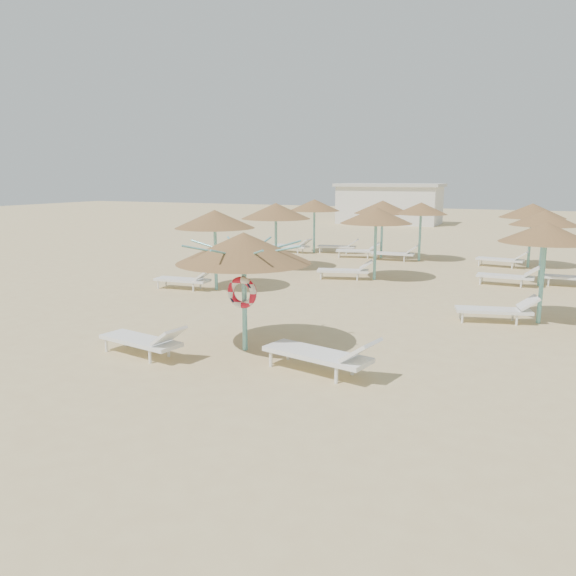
% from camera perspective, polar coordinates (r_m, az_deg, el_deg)
% --- Properties ---
extents(ground, '(120.00, 120.00, 0.00)m').
position_cam_1_polar(ground, '(12.60, -2.93, -6.13)').
color(ground, '#CEB87D').
rests_on(ground, ground).
extents(main_palapa, '(2.90, 2.90, 2.60)m').
position_cam_1_polar(main_palapa, '(12.03, -4.53, 4.03)').
color(main_palapa, '#6DBDBB').
rests_on(main_palapa, ground).
extents(lounger_main_a, '(2.18, 0.99, 0.76)m').
position_cam_1_polar(lounger_main_a, '(12.31, -14.32, -5.13)').
color(lounger_main_a, white).
rests_on(lounger_main_a, ground).
extents(lounger_main_b, '(2.44, 1.19, 0.85)m').
position_cam_1_polar(lounger_main_b, '(10.90, 3.64, -6.69)').
color(lounger_main_b, white).
rests_on(lounger_main_b, ground).
extents(palapa_field, '(18.68, 13.04, 2.72)m').
position_cam_1_polar(palapa_field, '(21.75, 13.38, 7.08)').
color(palapa_field, '#6DBDBB').
rests_on(palapa_field, ground).
extents(service_hut, '(8.40, 4.40, 3.25)m').
position_cam_1_polar(service_hut, '(47.16, 10.28, 8.45)').
color(service_hut, silver).
rests_on(service_hut, ground).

